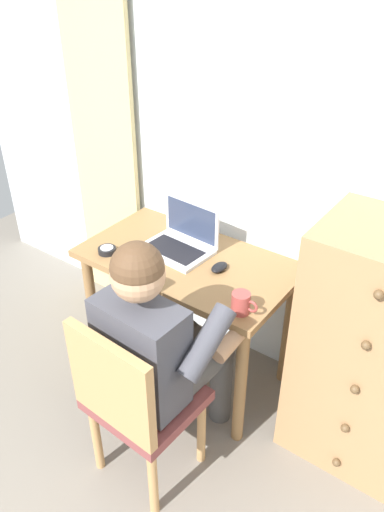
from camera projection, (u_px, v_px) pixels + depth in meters
The scene contains 10 objects.
wall_back at pixel (321, 158), 2.18m from camera, with size 4.80×0.05×2.50m, color silver.
curtain_panel at pixel (103, 132), 2.83m from camera, with size 0.48×0.03×2.27m, color #CCB77A.
desk at pixel (188, 278), 2.50m from camera, with size 1.06×0.59×0.74m.
dresser at pixel (376, 353), 2.10m from camera, with size 0.62×0.50×1.15m.
chair at pixel (134, 400), 2.00m from camera, with size 0.44×0.42×0.87m.
person_seated at pixel (162, 342), 2.03m from camera, with size 0.54×0.60×1.19m.
laptop at pixel (181, 240), 2.48m from camera, with size 0.36×0.27×0.24m.
computer_mouse at pixel (219, 267), 2.33m from camera, with size 0.06×0.10×0.03m, color black.
desk_clock at pixel (107, 250), 2.46m from camera, with size 0.09×0.09×0.03m.
coffee_mug at pixel (241, 303), 2.05m from camera, with size 0.12×0.08×0.09m.
Camera 1 is at (0.75, 0.19, 2.05)m, focal length 34.72 mm.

